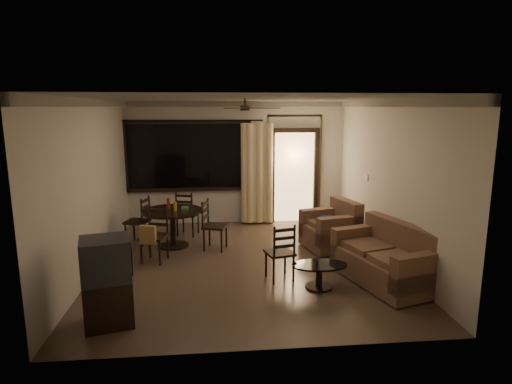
{
  "coord_description": "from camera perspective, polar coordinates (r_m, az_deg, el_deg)",
  "views": [
    {
      "loc": [
        -0.51,
        -7.06,
        2.65
      ],
      "look_at": [
        0.2,
        0.2,
        1.22
      ],
      "focal_mm": 30.0,
      "sensor_mm": 36.0,
      "label": 1
    }
  ],
  "objects": [
    {
      "name": "ground",
      "position": [
        7.55,
        -1.39,
        -9.41
      ],
      "size": [
        5.5,
        5.5,
        0.0
      ],
      "primitive_type": "plane",
      "color": "#7F6651",
      "rests_on": "ground"
    },
    {
      "name": "room_shell",
      "position": [
        8.93,
        1.52,
        5.86
      ],
      "size": [
        5.5,
        6.7,
        5.5
      ],
      "color": "beige",
      "rests_on": "ground"
    },
    {
      "name": "dining_table",
      "position": [
        8.41,
        -11.03,
        -3.39
      ],
      "size": [
        1.16,
        1.16,
        0.94
      ],
      "rotation": [
        0.0,
        0.0,
        -0.3
      ],
      "color": "black",
      "rests_on": "ground"
    },
    {
      "name": "dining_chair_west",
      "position": [
        8.81,
        -15.42,
        -4.86
      ],
      "size": [
        0.53,
        0.53,
        0.95
      ],
      "rotation": [
        0.0,
        0.0,
        -1.87
      ],
      "color": "black",
      "rests_on": "ground"
    },
    {
      "name": "dining_chair_east",
      "position": [
        8.2,
        -5.54,
        -5.7
      ],
      "size": [
        0.53,
        0.53,
        0.95
      ],
      "rotation": [
        0.0,
        0.0,
        1.27
      ],
      "color": "black",
      "rests_on": "ground"
    },
    {
      "name": "dining_chair_south",
      "position": [
        7.73,
        -13.42,
        -6.85
      ],
      "size": [
        0.53,
        0.56,
        0.95
      ],
      "rotation": [
        0.0,
        0.0,
        -0.3
      ],
      "color": "black",
      "rests_on": "ground"
    },
    {
      "name": "dining_chair_north",
      "position": [
        9.18,
        -9.1,
        -3.95
      ],
      "size": [
        0.53,
        0.53,
        0.95
      ],
      "rotation": [
        0.0,
        0.0,
        2.84
      ],
      "color": "black",
      "rests_on": "ground"
    },
    {
      "name": "tv_cabinet",
      "position": [
        5.67,
        -19.22,
        -11.21
      ],
      "size": [
        0.69,
        0.65,
        1.11
      ],
      "rotation": [
        0.0,
        0.0,
        0.26
      ],
      "color": "black",
      "rests_on": "ground"
    },
    {
      "name": "sofa",
      "position": [
        6.96,
        17.11,
        -8.63
      ],
      "size": [
        1.32,
        1.85,
        0.89
      ],
      "rotation": [
        0.0,
        0.0,
        0.29
      ],
      "color": "#4A2B22",
      "rests_on": "ground"
    },
    {
      "name": "armchair",
      "position": [
        8.34,
        10.16,
        -4.89
      ],
      "size": [
        1.09,
        1.09,
        0.9
      ],
      "rotation": [
        0.0,
        0.0,
        0.25
      ],
      "color": "#4A2B22",
      "rests_on": "ground"
    },
    {
      "name": "coffee_table",
      "position": [
        6.56,
        8.43,
        -10.5
      ],
      "size": [
        0.84,
        0.5,
        0.37
      ],
      "rotation": [
        0.0,
        0.0,
        -0.38
      ],
      "color": "black",
      "rests_on": "ground"
    },
    {
      "name": "side_chair",
      "position": [
        6.78,
        3.2,
        -9.41
      ],
      "size": [
        0.49,
        0.49,
        0.92
      ],
      "rotation": [
        0.0,
        0.0,
        3.38
      ],
      "color": "black",
      "rests_on": "ground"
    }
  ]
}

